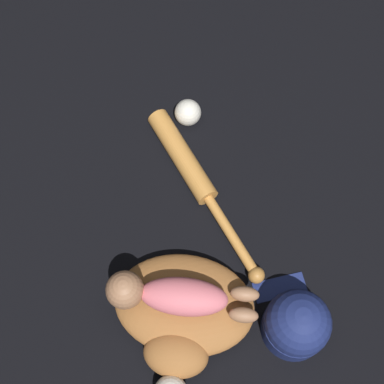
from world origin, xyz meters
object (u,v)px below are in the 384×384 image
baby_figure (170,295)px  baseball_bat (192,173)px  baseball (188,113)px  baseball_cap (297,323)px  baseball_glove (183,312)px

baby_figure → baseball_bat: bearing=-84.2°
baseball → baseball_cap: bearing=127.2°
baseball_bat → baseball_cap: 0.50m
baseball_glove → baseball_cap: (-0.28, -0.04, 0.02)m
baseball_cap → baseball_bat: bearing=-45.3°
baseball_bat → baseball: bearing=-72.1°
baseball_glove → baseball_cap: bearing=-172.7°
baby_figure → baseball_glove: bearing=155.5°
baseball_glove → baseball_bat: baseball_glove is taller
baseball_bat → baseball_glove: bearing=100.6°
baseball_glove → baseball_cap: size_ratio=1.61×
baby_figure → baseball: 0.58m
baseball_glove → baseball: bearing=-77.0°
baseball_glove → baseball: (0.13, -0.58, -0.00)m
baseball_glove → baseball_bat: size_ratio=0.84×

